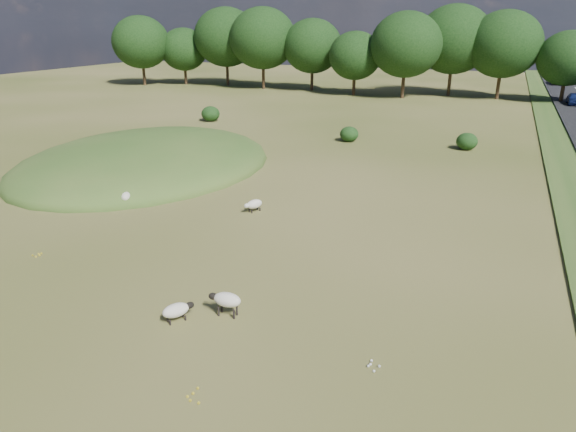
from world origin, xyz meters
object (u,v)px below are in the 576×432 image
object	(u,v)px
sheep_0	(177,310)
sheep_1	(226,300)
sheep_3	(254,204)
car_2	(560,79)
sheep_2	(126,196)
car_4	(575,99)

from	to	relation	value
sheep_0	sheep_1	distance (m)	1.65
sheep_3	car_2	distance (m)	72.99
car_2	sheep_0	bearing A→B (deg)	-101.67
sheep_3	car_2	bearing A→B (deg)	-169.29
sheep_2	car_2	world-z (taller)	car_2
sheep_0	car_4	bearing A→B (deg)	18.00
sheep_3	car_4	bearing A→B (deg)	-176.19
sheep_0	car_4	xyz separation A→B (m)	(16.72, 57.52, 0.53)
car_4	car_2	bearing A→B (deg)	90.00
sheep_3	car_4	size ratio (longest dim) A/B	0.29
sheep_1	sheep_2	bearing A→B (deg)	-40.00
car_2	car_4	size ratio (longest dim) A/B	1.36
sheep_0	sheep_1	size ratio (longest dim) A/B	0.93
sheep_1	sheep_0	bearing A→B (deg)	31.20
sheep_1	car_4	size ratio (longest dim) A/B	0.30
sheep_2	car_4	world-z (taller)	car_4
sheep_0	sheep_2	xyz separation A→B (m)	(-9.04, 8.65, 0.14)
sheep_1	car_4	distance (m)	58.64
sheep_1	sheep_3	size ratio (longest dim) A/B	1.03
sheep_3	car_2	world-z (taller)	car_2
car_4	sheep_2	bearing A→B (deg)	-117.79
sheep_0	sheep_2	world-z (taller)	sheep_2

